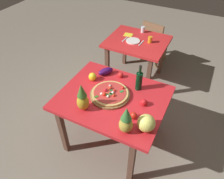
# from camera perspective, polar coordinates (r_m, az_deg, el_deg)

# --- Properties ---
(ground_plane) EXTENTS (10.00, 10.00, 0.00)m
(ground_plane) POSITION_cam_1_polar(r_m,az_deg,el_deg) (2.96, 0.17, -12.67)
(ground_plane) COLOR gray
(display_table) EXTENTS (1.20, 0.98, 0.77)m
(display_table) POSITION_cam_1_polar(r_m,az_deg,el_deg) (2.44, 0.20, -3.42)
(display_table) COLOR brown
(display_table) RESTS_ON ground_plane
(background_table) EXTENTS (0.95, 0.82, 0.77)m
(background_table) POSITION_cam_1_polar(r_m,az_deg,el_deg) (3.51, 6.75, 11.44)
(background_table) COLOR brown
(background_table) RESTS_ON ground_plane
(dining_chair) EXTENTS (0.47, 0.47, 0.85)m
(dining_chair) POSITION_cam_1_polar(r_m,az_deg,el_deg) (4.10, 11.35, 12.97)
(dining_chair) COLOR brown
(dining_chair) RESTS_ON ground_plane
(pizza_board) EXTENTS (0.46, 0.46, 0.02)m
(pizza_board) POSITION_cam_1_polar(r_m,az_deg,el_deg) (2.38, -0.54, -1.39)
(pizza_board) COLOR brown
(pizza_board) RESTS_ON display_table
(pizza) EXTENTS (0.42, 0.42, 0.06)m
(pizza) POSITION_cam_1_polar(r_m,az_deg,el_deg) (2.36, -0.55, -0.90)
(pizza) COLOR tan
(pizza) RESTS_ON pizza_board
(wine_bottle) EXTENTS (0.08, 0.08, 0.33)m
(wine_bottle) POSITION_cam_1_polar(r_m,az_deg,el_deg) (2.42, 7.36, 2.42)
(wine_bottle) COLOR black
(wine_bottle) RESTS_ON display_table
(pineapple_left) EXTENTS (0.13, 0.13, 0.31)m
(pineapple_left) POSITION_cam_1_polar(r_m,az_deg,el_deg) (1.96, 3.83, -8.54)
(pineapple_left) COLOR #B09739
(pineapple_left) RESTS_ON display_table
(pineapple_right) EXTENTS (0.13, 0.13, 0.34)m
(pineapple_right) POSITION_cam_1_polar(r_m,az_deg,el_deg) (2.16, -8.05, -2.41)
(pineapple_right) COLOR gold
(pineapple_right) RESTS_ON display_table
(melon) EXTENTS (0.17, 0.17, 0.17)m
(melon) POSITION_cam_1_polar(r_m,az_deg,el_deg) (2.03, 9.29, -9.01)
(melon) COLOR #E0DD67
(melon) RESTS_ON display_table
(bell_pepper) EXTENTS (0.10, 0.10, 0.11)m
(bell_pepper) POSITION_cam_1_polar(r_m,az_deg,el_deg) (2.58, -5.34, 3.47)
(bell_pepper) COLOR yellow
(bell_pepper) RESTS_ON display_table
(eggplant) EXTENTS (0.18, 0.22, 0.09)m
(eggplant) POSITION_cam_1_polar(r_m,az_deg,el_deg) (2.67, -1.71, 4.96)
(eggplant) COLOR #3B0F52
(eggplant) RESTS_ON display_table
(tomato_near_board) EXTENTS (0.07, 0.07, 0.07)m
(tomato_near_board) POSITION_cam_1_polar(r_m,az_deg,el_deg) (2.63, 2.40, 3.96)
(tomato_near_board) COLOR red
(tomato_near_board) RESTS_ON display_table
(tomato_beside_pepper) EXTENTS (0.08, 0.08, 0.08)m
(tomato_beside_pepper) POSITION_cam_1_polar(r_m,az_deg,el_deg) (2.28, 8.66, -3.48)
(tomato_beside_pepper) COLOR red
(tomato_beside_pepper) RESTS_ON display_table
(tomato_by_bottle) EXTENTS (0.07, 0.07, 0.07)m
(tomato_by_bottle) POSITION_cam_1_polar(r_m,az_deg,el_deg) (2.14, 5.87, -7.05)
(tomato_by_bottle) COLOR red
(tomato_by_bottle) RESTS_ON display_table
(drinking_glass_juice) EXTENTS (0.06, 0.06, 0.10)m
(drinking_glass_juice) POSITION_cam_1_polar(r_m,az_deg,el_deg) (3.40, 10.31, 13.21)
(drinking_glass_juice) COLOR orange
(drinking_glass_juice) RESTS_ON background_table
(drinking_glass_water) EXTENTS (0.06, 0.06, 0.10)m
(drinking_glass_water) POSITION_cam_1_polar(r_m,az_deg,el_deg) (3.70, 8.39, 15.85)
(drinking_glass_water) COLOR silver
(drinking_glass_water) RESTS_ON background_table
(dinner_plate) EXTENTS (0.22, 0.22, 0.02)m
(dinner_plate) POSITION_cam_1_polar(r_m,az_deg,el_deg) (3.42, 5.73, 13.02)
(dinner_plate) COLOR white
(dinner_plate) RESTS_ON background_table
(fork_utensil) EXTENTS (0.03, 0.18, 0.01)m
(fork_utensil) POSITION_cam_1_polar(r_m,az_deg,el_deg) (3.47, 3.53, 13.51)
(fork_utensil) COLOR silver
(fork_utensil) RESTS_ON background_table
(knife_utensil) EXTENTS (0.03, 0.18, 0.01)m
(knife_utensil) POSITION_cam_1_polar(r_m,az_deg,el_deg) (3.38, 7.96, 12.39)
(knife_utensil) COLOR silver
(knife_utensil) RESTS_ON background_table
(napkin_folded) EXTENTS (0.15, 0.13, 0.01)m
(napkin_folded) POSITION_cam_1_polar(r_m,az_deg,el_deg) (3.60, 4.47, 14.61)
(napkin_folded) COLOR yellow
(napkin_folded) RESTS_ON background_table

